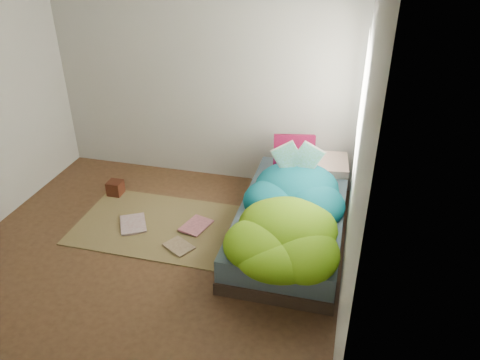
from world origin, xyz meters
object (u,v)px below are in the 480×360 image
Objects in this scene: wooden_box at (115,188)px; floor_book_b at (187,222)px; open_book at (298,148)px; bed at (291,221)px; pillow_magenta at (294,155)px; floor_book_a at (120,226)px.

wooden_box is 0.50× the size of floor_book_b.
open_book is 2.65× the size of wooden_box.
bed is 0.78m from pillow_magenta.
bed is 12.70× the size of wooden_box.
bed is 5.78× the size of floor_book_a.
floor_book_a is at bearing -59.15° from wooden_box.
open_book is (-0.02, 0.33, 0.64)m from bed.
bed is at bearing -92.85° from pillow_magenta.
open_book is at bearing -87.91° from pillow_magenta.
bed is 1.73m from floor_book_a.
open_book is (0.08, -0.34, 0.25)m from pillow_magenta.
bed reaches higher than floor_book_b.
floor_book_a is (-1.68, -0.63, -0.78)m from open_book.
bed is 6.29× the size of floor_book_b.
pillow_magenta reaches higher than floor_book_a.
open_book is at bearing -8.55° from floor_book_a.
pillow_magenta is at bearing 93.06° from open_book.
floor_book_a is (-1.60, -0.98, -0.53)m from pillow_magenta.
bed is at bearing -18.92° from floor_book_a.
open_book is 1.31× the size of floor_book_b.
wooden_box is (-1.95, -0.39, -0.47)m from pillow_magenta.
open_book is 2.16m from wooden_box.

